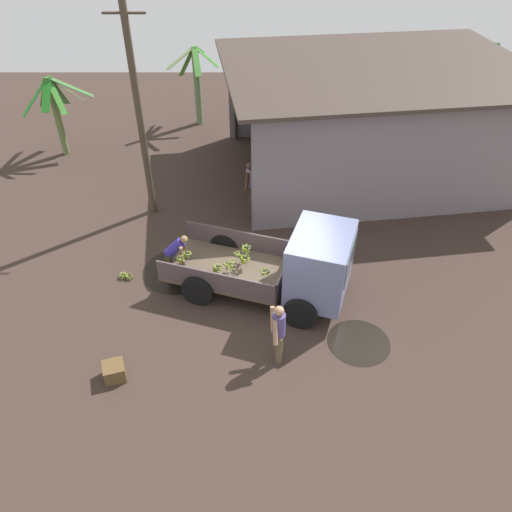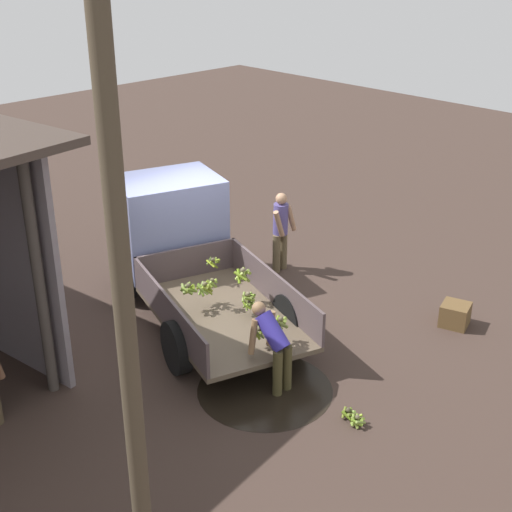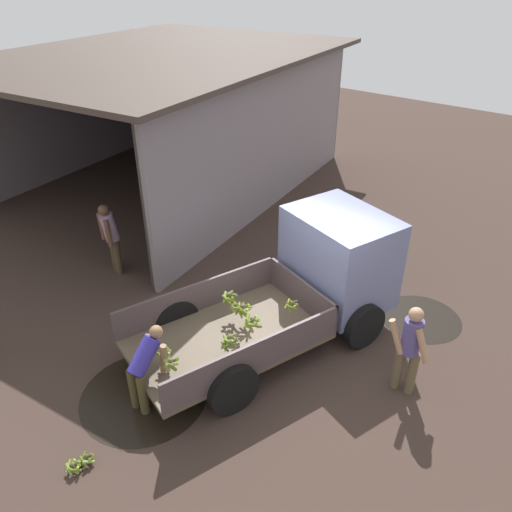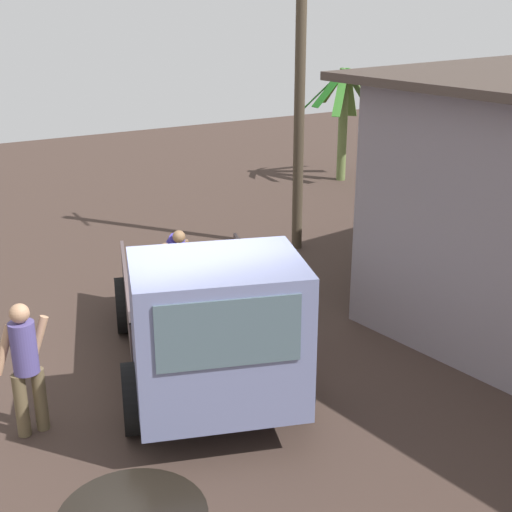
# 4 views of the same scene
# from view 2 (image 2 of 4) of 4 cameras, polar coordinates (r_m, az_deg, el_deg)

# --- Properties ---
(ground) EXTENTS (36.00, 36.00, 0.00)m
(ground) POSITION_cam_2_polar(r_m,az_deg,el_deg) (13.11, -4.38, -3.70)
(ground) COLOR #3C2D26
(mud_patch_0) EXTENTS (2.01, 2.01, 0.01)m
(mud_patch_0) POSITION_cam_2_polar(r_m,az_deg,el_deg) (10.73, 0.72, -10.64)
(mud_patch_0) COLOR black
(mud_patch_0) RESTS_ON ground
(mud_patch_1) EXTENTS (1.51, 1.51, 0.01)m
(mud_patch_1) POSITION_cam_2_polar(r_m,az_deg,el_deg) (15.30, -4.60, 0.62)
(mud_patch_1) COLOR black
(mud_patch_1) RESTS_ON ground
(cargo_truck) EXTENTS (5.08, 3.26, 2.12)m
(cargo_truck) POSITION_cam_2_polar(r_m,az_deg,el_deg) (13.03, -6.27, 1.37)
(cargo_truck) COLOR brown
(cargo_truck) RESTS_ON ground
(utility_pole) EXTENTS (1.12, 0.20, 6.45)m
(utility_pole) POSITION_cam_2_polar(r_m,az_deg,el_deg) (6.57, -10.68, -2.16)
(utility_pole) COLOR #483B2C
(utility_pole) RESTS_ON ground
(person_foreground_visitor) EXTENTS (0.36, 0.70, 1.63)m
(person_foreground_visitor) POSITION_cam_2_polar(r_m,az_deg,el_deg) (13.93, 2.01, 2.23)
(person_foreground_visitor) COLOR brown
(person_foreground_visitor) RESTS_ON ground
(person_worker_loading) EXTENTS (0.68, 0.54, 1.31)m
(person_worker_loading) POSITION_cam_2_polar(r_m,az_deg,el_deg) (10.40, 1.39, -6.92)
(person_worker_loading) COLOR #433C20
(person_worker_loading) RESTS_ON ground
(banana_bunch_on_ground_0) EXTENTS (0.20, 0.20, 0.18)m
(banana_bunch_on_ground_0) POSITION_cam_2_polar(r_m,az_deg,el_deg) (10.20, 7.39, -12.32)
(banana_bunch_on_ground_0) COLOR #443D2C
(banana_bunch_on_ground_0) RESTS_ON ground
(banana_bunch_on_ground_1) EXTENTS (0.24, 0.24, 0.18)m
(banana_bunch_on_ground_1) POSITION_cam_2_polar(r_m,az_deg,el_deg) (10.10, 8.11, -12.87)
(banana_bunch_on_ground_1) COLOR brown
(banana_bunch_on_ground_1) RESTS_ON ground
(wooden_crate_0) EXTENTS (0.57, 0.57, 0.40)m
(wooden_crate_0) POSITION_cam_2_polar(r_m,az_deg,el_deg) (12.72, 15.64, -4.54)
(wooden_crate_0) COLOR brown
(wooden_crate_0) RESTS_ON ground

